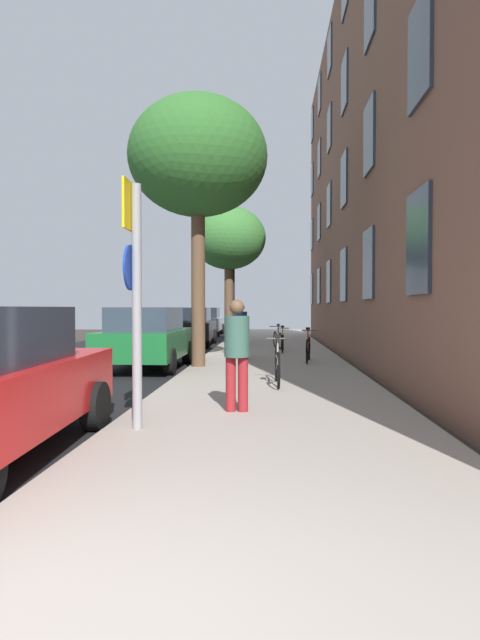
% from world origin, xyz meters
% --- Properties ---
extents(ground_plane, '(41.80, 41.80, 0.00)m').
position_xyz_m(ground_plane, '(-2.40, 15.00, 0.00)').
color(ground_plane, '#332D28').
extents(road_asphalt, '(7.00, 38.00, 0.01)m').
position_xyz_m(road_asphalt, '(-4.50, 15.00, 0.01)').
color(road_asphalt, black).
rests_on(road_asphalt, ground).
extents(sidewalk, '(4.20, 38.00, 0.12)m').
position_xyz_m(sidewalk, '(1.10, 15.00, 0.06)').
color(sidewalk, '#9E9389').
rests_on(sidewalk, ground).
extents(building_facade, '(0.56, 27.00, 13.08)m').
position_xyz_m(building_facade, '(3.69, 14.50, 6.55)').
color(building_facade, brown).
rests_on(building_facade, ground).
extents(sign_post, '(0.15, 0.60, 3.04)m').
position_xyz_m(sign_post, '(-0.59, 4.06, 1.91)').
color(sign_post, gray).
rests_on(sign_post, sidewalk).
extents(traffic_light, '(0.43, 0.24, 3.29)m').
position_xyz_m(traffic_light, '(-0.62, 20.38, 2.39)').
color(traffic_light, black).
rests_on(traffic_light, sidewalk).
extents(tree_near, '(3.54, 3.54, 6.84)m').
position_xyz_m(tree_near, '(-0.76, 10.97, 5.41)').
color(tree_near, brown).
rests_on(tree_near, sidewalk).
extents(tree_far, '(3.21, 3.21, 5.88)m').
position_xyz_m(tree_far, '(-0.70, 20.26, 4.59)').
color(tree_far, brown).
rests_on(tree_far, sidewalk).
extents(bicycle_0, '(0.42, 1.74, 0.98)m').
position_xyz_m(bicycle_0, '(1.22, 7.86, 0.50)').
color(bicycle_0, black).
rests_on(bicycle_0, sidewalk).
extents(bicycle_1, '(0.42, 1.70, 0.96)m').
position_xyz_m(bicycle_1, '(2.13, 12.22, 0.50)').
color(bicycle_1, black).
rests_on(bicycle_1, sidewalk).
extents(bicycle_2, '(0.42, 1.60, 0.90)m').
position_xyz_m(bicycle_2, '(1.51, 15.40, 0.47)').
color(bicycle_2, black).
rests_on(bicycle_2, sidewalk).
extents(bicycle_3, '(0.45, 1.60, 0.91)m').
position_xyz_m(bicycle_3, '(1.36, 16.86, 0.47)').
color(bicycle_3, black).
rests_on(bicycle_3, sidewalk).
extents(pedestrian_0, '(0.51, 0.51, 1.62)m').
position_xyz_m(pedestrian_0, '(0.59, 5.21, 1.04)').
color(pedestrian_0, maroon).
rests_on(pedestrian_0, sidewalk).
extents(pedestrian_1, '(0.51, 0.51, 1.62)m').
position_xyz_m(pedestrian_1, '(0.21, 13.25, 1.05)').
color(pedestrian_1, maroon).
rests_on(pedestrian_1, sidewalk).
extents(car_1, '(1.92, 4.07, 1.62)m').
position_xyz_m(car_1, '(-2.16, 11.28, 0.84)').
color(car_1, '#19662D').
rests_on(car_1, road_asphalt).
extents(car_2, '(1.99, 4.55, 1.62)m').
position_xyz_m(car_2, '(-2.24, 19.61, 0.84)').
color(car_2, black).
rests_on(car_2, road_asphalt).
extents(car_3, '(1.90, 4.48, 1.62)m').
position_xyz_m(car_3, '(-2.65, 27.94, 0.84)').
color(car_3, '#B7B7BC').
rests_on(car_3, road_asphalt).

